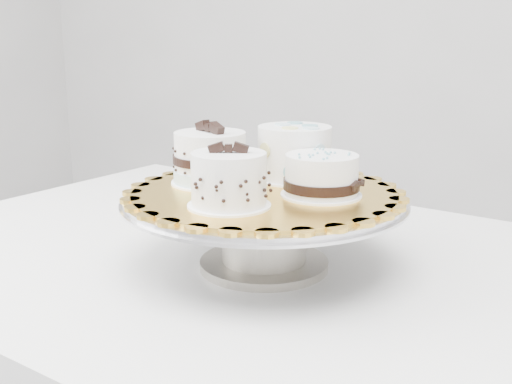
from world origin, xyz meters
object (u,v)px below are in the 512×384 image
at_px(cake_dots, 294,152).
at_px(cake_ribbon, 322,177).
at_px(cake_stand, 264,218).
at_px(cake_banded, 210,160).
at_px(table, 258,300).
at_px(cake_board, 264,193).
at_px(cake_swirl, 229,181).

bearing_deg(cake_dots, cake_ribbon, -67.65).
relative_size(cake_stand, cake_banded, 2.87).
bearing_deg(table, cake_board, -45.46).
bearing_deg(cake_swirl, cake_banded, 106.56).
bearing_deg(cake_banded, cake_dots, 66.03).
bearing_deg(cake_swirl, table, 76.06).
height_order(cake_stand, cake_swirl, cake_swirl).
relative_size(cake_dots, cake_ribbon, 1.23).
bearing_deg(cake_ribbon, cake_swirl, -126.61).
xyz_separation_m(table, cake_dots, (0.04, 0.05, 0.23)).
bearing_deg(cake_board, table, 124.61).
xyz_separation_m(cake_stand, cake_ribbon, (0.08, 0.01, 0.07)).
distance_m(table, cake_board, 0.19).
distance_m(cake_board, cake_banded, 0.10).
bearing_deg(cake_ribbon, cake_dots, 137.15).
relative_size(cake_board, cake_dots, 2.62).
distance_m(cake_board, cake_dots, 0.10).
xyz_separation_m(table, cake_swirl, (0.02, -0.14, 0.22)).
bearing_deg(table, cake_swirl, -70.80).
bearing_deg(cake_board, cake_swirl, -93.93).
distance_m(cake_swirl, cake_dots, 0.19).
distance_m(table, cake_dots, 0.24).
distance_m(table, cake_ribbon, 0.25).
bearing_deg(cake_ribbon, table, 168.21).
bearing_deg(cake_stand, cake_banded, 174.83).
bearing_deg(cake_dots, cake_banded, -161.83).
height_order(cake_swirl, cake_ribbon, cake_swirl).
distance_m(cake_banded, cake_ribbon, 0.18).
height_order(table, cake_board, cake_board).
bearing_deg(cake_banded, cake_board, 22.24).
bearing_deg(cake_board, cake_banded, 174.83).
bearing_deg(table, cake_ribbon, -6.21).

